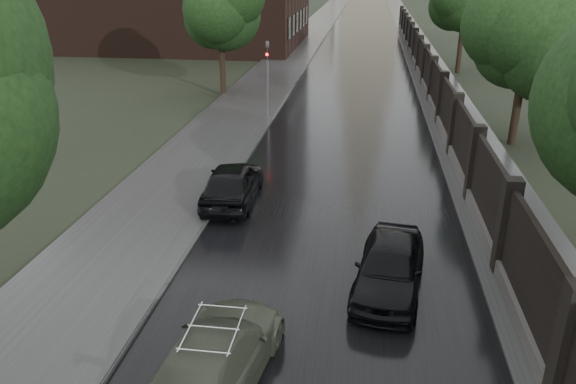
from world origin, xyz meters
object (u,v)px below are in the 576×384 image
(volga_sedan, at_px, (215,358))
(hatchback_left, at_px, (233,183))
(traffic_light, at_px, (268,73))
(tree_right_c, at_px, (465,3))
(car_right_near, at_px, (390,266))
(tree_right_b, at_px, (529,32))
(tree_left_far, at_px, (220,7))

(volga_sedan, bearing_deg, hatchback_left, -71.28)
(volga_sedan, distance_m, hatchback_left, 9.12)
(traffic_light, bearing_deg, tree_right_c, 51.82)
(volga_sedan, xyz_separation_m, car_right_near, (3.42, 3.98, 0.03))
(tree_right_b, bearing_deg, tree_left_far, 152.70)
(tree_right_b, distance_m, volga_sedan, 20.06)
(tree_right_b, distance_m, hatchback_left, 14.46)
(tree_left_far, distance_m, traffic_light, 6.84)
(tree_left_far, bearing_deg, car_right_near, -65.66)
(traffic_light, bearing_deg, tree_right_b, -14.24)
(tree_right_c, xyz_separation_m, hatchback_left, (-11.07, -26.30, -4.23))
(volga_sedan, distance_m, car_right_near, 5.25)
(tree_right_b, bearing_deg, tree_right_c, 90.00)
(tree_left_far, xyz_separation_m, hatchback_left, (4.43, -16.30, -4.53))
(tree_right_b, relative_size, traffic_light, 1.75)
(car_right_near, bearing_deg, tree_left_far, 121.93)
(traffic_light, distance_m, hatchback_left, 11.44)
(tree_right_c, distance_m, car_right_near, 32.10)
(volga_sedan, bearing_deg, tree_right_c, -97.23)
(car_right_near, bearing_deg, hatchback_left, 143.82)
(volga_sedan, bearing_deg, traffic_light, -75.40)
(tree_right_b, xyz_separation_m, traffic_light, (-11.80, 2.99, -2.55))
(tree_right_b, distance_m, car_right_near, 15.12)
(tree_right_b, xyz_separation_m, tree_right_c, (0.00, 18.00, 0.00))
(tree_right_b, relative_size, hatchback_left, 1.67)
(hatchback_left, bearing_deg, volga_sedan, 99.32)
(tree_right_b, relative_size, tree_right_c, 1.00)
(tree_left_far, relative_size, car_right_near, 1.84)
(traffic_light, bearing_deg, car_right_near, -70.00)
(tree_left_far, bearing_deg, hatchback_left, -74.78)
(tree_left_far, xyz_separation_m, traffic_light, (3.70, -5.01, -2.84))
(tree_right_b, bearing_deg, traffic_light, 165.76)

